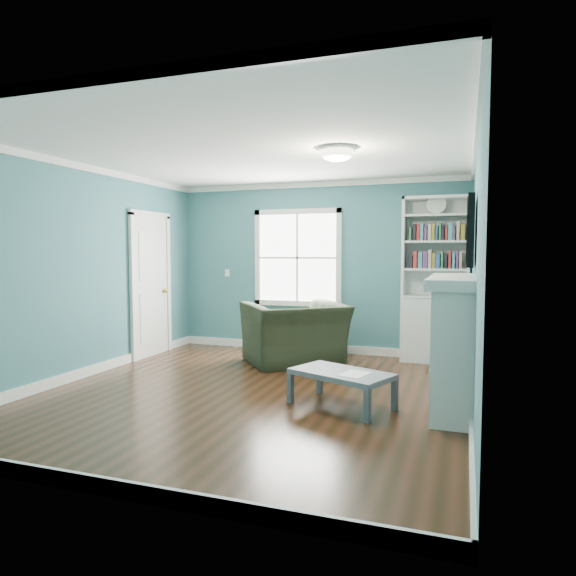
% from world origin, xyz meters
% --- Properties ---
extents(floor, '(5.00, 5.00, 0.00)m').
position_xyz_m(floor, '(0.00, 0.00, 0.00)').
color(floor, black).
rests_on(floor, ground).
extents(room_walls, '(5.00, 5.00, 5.00)m').
position_xyz_m(room_walls, '(0.00, 0.00, 1.58)').
color(room_walls, '#3B727D').
rests_on(room_walls, ground).
extents(trim, '(4.50, 5.00, 2.60)m').
position_xyz_m(trim, '(0.00, 0.00, 1.24)').
color(trim, white).
rests_on(trim, ground).
extents(window, '(1.40, 0.06, 1.50)m').
position_xyz_m(window, '(-0.30, 2.49, 1.45)').
color(window, white).
rests_on(window, room_walls).
extents(bookshelf, '(0.90, 0.35, 2.31)m').
position_xyz_m(bookshelf, '(1.77, 2.30, 0.92)').
color(bookshelf, silver).
rests_on(bookshelf, ground).
extents(fireplace, '(0.44, 1.58, 1.30)m').
position_xyz_m(fireplace, '(2.08, 0.20, 0.64)').
color(fireplace, black).
rests_on(fireplace, ground).
extents(tv, '(0.06, 1.10, 0.65)m').
position_xyz_m(tv, '(2.20, 0.20, 1.72)').
color(tv, black).
rests_on(tv, fireplace).
extents(door, '(0.12, 0.98, 2.17)m').
position_xyz_m(door, '(-2.22, 1.40, 1.07)').
color(door, silver).
rests_on(door, ground).
extents(ceiling_fixture, '(0.38, 0.38, 0.15)m').
position_xyz_m(ceiling_fixture, '(0.90, 0.10, 2.55)').
color(ceiling_fixture, white).
rests_on(ceiling_fixture, room_walls).
extents(light_switch, '(0.08, 0.01, 0.12)m').
position_xyz_m(light_switch, '(-1.50, 2.48, 1.20)').
color(light_switch, white).
rests_on(light_switch, room_walls).
extents(recliner, '(1.52, 1.46, 1.12)m').
position_xyz_m(recliner, '(-0.05, 1.59, 0.56)').
color(recliner, black).
rests_on(recliner, ground).
extents(coffee_table, '(1.11, 0.87, 0.36)m').
position_xyz_m(coffee_table, '(1.02, -0.16, 0.31)').
color(coffee_table, '#4B545B').
rests_on(coffee_table, ground).
extents(paper_sheet, '(0.30, 0.35, 0.00)m').
position_xyz_m(paper_sheet, '(1.17, -0.24, 0.36)').
color(paper_sheet, white).
rests_on(paper_sheet, coffee_table).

